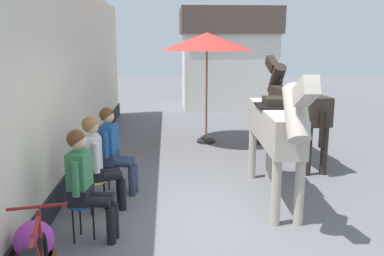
{
  "coord_description": "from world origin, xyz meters",
  "views": [
    {
      "loc": [
        -0.78,
        -5.26,
        2.43
      ],
      "look_at": [
        -0.4,
        1.2,
        1.05
      ],
      "focal_mm": 39.13,
      "sensor_mm": 36.0,
      "label": 1
    }
  ],
  "objects_px": {
    "flower_planter_near": "(35,250)",
    "cafe_parasol": "(207,42)",
    "seated_visitor_middle": "(98,159)",
    "seated_visitor_near": "(85,180)",
    "seated_visitor_far": "(113,146)",
    "saddled_horse_far": "(294,103)",
    "saddled_horse_near": "(276,127)"
  },
  "relations": [
    {
      "from": "seated_visitor_far",
      "to": "cafe_parasol",
      "type": "relative_size",
      "value": 0.54
    },
    {
      "from": "saddled_horse_far",
      "to": "flower_planter_near",
      "type": "distance_m",
      "value": 5.87
    },
    {
      "from": "seated_visitor_middle",
      "to": "saddled_horse_far",
      "type": "height_order",
      "value": "saddled_horse_far"
    },
    {
      "from": "cafe_parasol",
      "to": "saddled_horse_far",
      "type": "bearing_deg",
      "value": -41.75
    },
    {
      "from": "seated_visitor_near",
      "to": "seated_visitor_middle",
      "type": "height_order",
      "value": "same"
    },
    {
      "from": "saddled_horse_near",
      "to": "cafe_parasol",
      "type": "bearing_deg",
      "value": 100.28
    },
    {
      "from": "seated_visitor_middle",
      "to": "flower_planter_near",
      "type": "height_order",
      "value": "seated_visitor_middle"
    },
    {
      "from": "seated_visitor_middle",
      "to": "saddled_horse_near",
      "type": "xyz_separation_m",
      "value": [
        2.59,
        0.24,
        0.38
      ]
    },
    {
      "from": "saddled_horse_far",
      "to": "saddled_horse_near",
      "type": "bearing_deg",
      "value": -113.02
    },
    {
      "from": "saddled_horse_near",
      "to": "cafe_parasol",
      "type": "relative_size",
      "value": 1.16
    },
    {
      "from": "seated_visitor_middle",
      "to": "seated_visitor_far",
      "type": "bearing_deg",
      "value": 80.28
    },
    {
      "from": "seated_visitor_near",
      "to": "seated_visitor_far",
      "type": "bearing_deg",
      "value": 85.42
    },
    {
      "from": "seated_visitor_far",
      "to": "flower_planter_near",
      "type": "bearing_deg",
      "value": -101.33
    },
    {
      "from": "seated_visitor_far",
      "to": "saddled_horse_far",
      "type": "height_order",
      "value": "saddled_horse_far"
    },
    {
      "from": "flower_planter_near",
      "to": "cafe_parasol",
      "type": "bearing_deg",
      "value": 68.36
    },
    {
      "from": "seated_visitor_middle",
      "to": "flower_planter_near",
      "type": "distance_m",
      "value": 1.84
    },
    {
      "from": "flower_planter_near",
      "to": "cafe_parasol",
      "type": "distance_m",
      "value": 6.51
    },
    {
      "from": "seated_visitor_middle",
      "to": "flower_planter_near",
      "type": "relative_size",
      "value": 2.17
    },
    {
      "from": "saddled_horse_near",
      "to": "seated_visitor_far",
      "type": "bearing_deg",
      "value": 169.05
    },
    {
      "from": "seated_visitor_near",
      "to": "cafe_parasol",
      "type": "height_order",
      "value": "cafe_parasol"
    },
    {
      "from": "saddled_horse_far",
      "to": "cafe_parasol",
      "type": "height_order",
      "value": "cafe_parasol"
    },
    {
      "from": "seated_visitor_far",
      "to": "saddled_horse_far",
      "type": "relative_size",
      "value": 0.46
    },
    {
      "from": "seated_visitor_middle",
      "to": "saddled_horse_far",
      "type": "xyz_separation_m",
      "value": [
        3.56,
        2.53,
        0.38
      ]
    },
    {
      "from": "cafe_parasol",
      "to": "seated_visitor_far",
      "type": "bearing_deg",
      "value": -118.57
    },
    {
      "from": "saddled_horse_far",
      "to": "flower_planter_near",
      "type": "xyz_separation_m",
      "value": [
        -3.94,
        -4.28,
        -0.82
      ]
    },
    {
      "from": "flower_planter_near",
      "to": "cafe_parasol",
      "type": "height_order",
      "value": "cafe_parasol"
    },
    {
      "from": "seated_visitor_middle",
      "to": "cafe_parasol",
      "type": "height_order",
      "value": "cafe_parasol"
    },
    {
      "from": "saddled_horse_far",
      "to": "seated_visitor_far",
      "type": "bearing_deg",
      "value": -152.28
    },
    {
      "from": "seated_visitor_near",
      "to": "saddled_horse_far",
      "type": "bearing_deg",
      "value": 43.72
    },
    {
      "from": "seated_visitor_near",
      "to": "seated_visitor_far",
      "type": "distance_m",
      "value": 1.61
    },
    {
      "from": "saddled_horse_near",
      "to": "saddled_horse_far",
      "type": "relative_size",
      "value": 1.0
    },
    {
      "from": "seated_visitor_near",
      "to": "saddled_horse_far",
      "type": "height_order",
      "value": "saddled_horse_far"
    }
  ]
}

